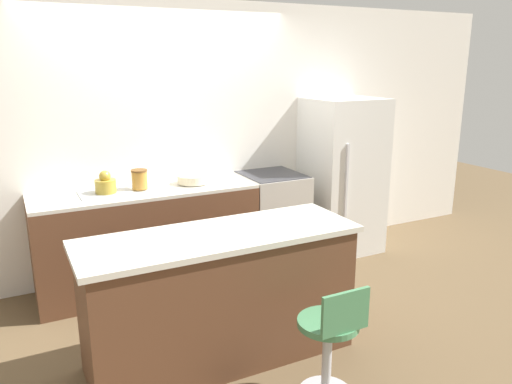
# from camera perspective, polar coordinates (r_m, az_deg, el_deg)

# --- Properties ---
(ground_plane) EXTENTS (14.00, 14.00, 0.00)m
(ground_plane) POSITION_cam_1_polar(r_m,az_deg,el_deg) (4.65, -7.23, -11.34)
(ground_plane) COLOR brown
(wall_back) EXTENTS (8.00, 0.06, 2.60)m
(wall_back) POSITION_cam_1_polar(r_m,az_deg,el_deg) (4.89, -10.48, 5.85)
(wall_back) COLOR white
(wall_back) RESTS_ON ground_plane
(back_counter) EXTENTS (1.97, 0.64, 0.94)m
(back_counter) POSITION_cam_1_polar(r_m,az_deg,el_deg) (4.69, -12.24, -5.18)
(back_counter) COLOR brown
(back_counter) RESTS_ON ground_plane
(kitchen_island) EXTENTS (1.90, 0.65, 0.93)m
(kitchen_island) POSITION_cam_1_polar(r_m,az_deg,el_deg) (3.52, -4.04, -11.81)
(kitchen_island) COLOR brown
(kitchen_island) RESTS_ON ground_plane
(oven_range) EXTENTS (0.60, 0.65, 0.94)m
(oven_range) POSITION_cam_1_polar(r_m,az_deg,el_deg) (5.14, 1.80, -3.02)
(oven_range) COLOR #B7B2A8
(oven_range) RESTS_ON ground_plane
(refrigerator) EXTENTS (0.75, 0.71, 1.66)m
(refrigerator) POSITION_cam_1_polar(r_m,az_deg,el_deg) (5.48, 9.79, 1.83)
(refrigerator) COLOR silver
(refrigerator) RESTS_ON ground_plane
(stool_chair) EXTENTS (0.38, 0.38, 0.78)m
(stool_chair) POSITION_cam_1_polar(r_m,az_deg,el_deg) (3.19, 8.45, -16.76)
(stool_chair) COLOR #B7B7BC
(stool_chair) RESTS_ON ground_plane
(kettle) EXTENTS (0.18, 0.18, 0.20)m
(kettle) POSITION_cam_1_polar(r_m,az_deg,el_deg) (4.48, -16.82, 0.86)
(kettle) COLOR #B29333
(kettle) RESTS_ON back_counter
(mixing_bowl) EXTENTS (0.29, 0.29, 0.08)m
(mixing_bowl) POSITION_cam_1_polar(r_m,az_deg,el_deg) (4.68, -7.21, 1.51)
(mixing_bowl) COLOR beige
(mixing_bowl) RESTS_ON back_counter
(canister_jar) EXTENTS (0.14, 0.14, 0.17)m
(canister_jar) POSITION_cam_1_polar(r_m,az_deg,el_deg) (4.53, -13.17, 1.43)
(canister_jar) COLOR #B77F33
(canister_jar) RESTS_ON back_counter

